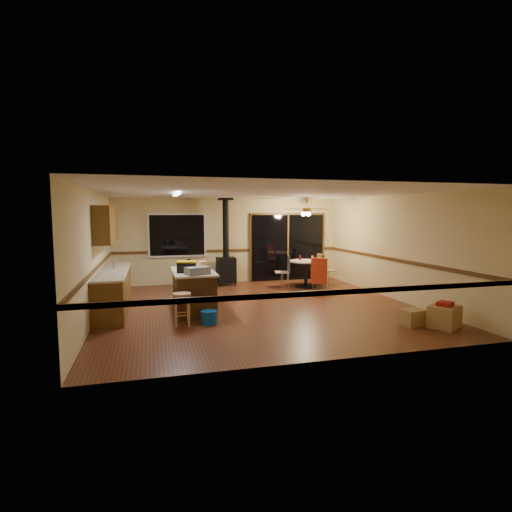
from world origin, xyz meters
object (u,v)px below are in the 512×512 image
object	(u,v)px
toolbox_black	(187,268)
blue_bucket	(209,317)
chair_left	(286,267)
chair_right	(321,266)
kitchen_island	(193,291)
wood_stove	(226,261)
box_corner_b	(412,317)
bar_stool	(182,309)
toolbox_grey	(198,271)
box_corner_a	(444,317)
box_under_window	(195,280)
chair_near	(319,271)
dining_table	(306,269)

from	to	relation	value
toolbox_black	blue_bucket	size ratio (longest dim) A/B	1.20
chair_left	chair_right	size ratio (longest dim) A/B	0.74
kitchen_island	chair_left	bearing A→B (deg)	36.91
wood_stove	toolbox_black	world-z (taller)	wood_stove
box_corner_b	bar_stool	bearing A→B (deg)	165.03
wood_stove	chair_right	distance (m)	2.85
kitchen_island	bar_stool	xyz separation A→B (m)	(-0.33, -1.08, -0.14)
toolbox_grey	box_corner_a	world-z (taller)	toolbox_grey
box_corner_a	toolbox_grey	bearing A→B (deg)	156.09
bar_stool	box_corner_a	distance (m)	4.96
kitchen_island	toolbox_grey	size ratio (longest dim) A/B	3.48
toolbox_grey	box_under_window	bearing A→B (deg)	84.92
chair_near	box_under_window	distance (m)	3.69
kitchen_island	box_corner_b	xyz separation A→B (m)	(3.92, -2.22, -0.30)
bar_stool	chair_near	bearing A→B (deg)	30.90
blue_bucket	chair_left	bearing A→B (deg)	50.52
wood_stove	toolbox_black	bearing A→B (deg)	-113.92
kitchen_island	wood_stove	xyz separation A→B (m)	(1.30, 3.05, 0.28)
kitchen_island	dining_table	xyz separation A→B (m)	(3.49, 2.09, 0.08)
blue_bucket	box_corner_b	size ratio (longest dim) A/B	0.82
wood_stove	toolbox_black	size ratio (longest dim) A/B	6.61
chair_near	chair_left	bearing A→B (deg)	123.44
bar_stool	blue_bucket	distance (m)	0.54
chair_left	box_under_window	xyz separation A→B (m)	(-2.53, 0.93, -0.40)
chair_left	wood_stove	bearing A→B (deg)	151.10
toolbox_black	toolbox_grey	bearing A→B (deg)	-57.97
toolbox_grey	blue_bucket	size ratio (longest dim) A/B	1.52
wood_stove	box_under_window	world-z (taller)	wood_stove
dining_table	chair_near	world-z (taller)	chair_near
toolbox_grey	box_corner_b	world-z (taller)	toolbox_grey
kitchen_island	toolbox_black	size ratio (longest dim) A/B	4.41
toolbox_grey	box_corner_a	size ratio (longest dim) A/B	0.88
box_under_window	box_corner_a	distance (m)	6.92
blue_bucket	box_under_window	bearing A→B (deg)	87.49
toolbox_black	bar_stool	xyz separation A→B (m)	(-0.17, -0.83, -0.69)
toolbox_black	bar_stool	size ratio (longest dim) A/B	0.60
bar_stool	box_corner_b	bearing A→B (deg)	-14.97
wood_stove	dining_table	bearing A→B (deg)	-23.60
bar_stool	chair_near	size ratio (longest dim) A/B	0.90
toolbox_black	box_corner_a	xyz separation A→B (m)	(4.58, -2.26, -0.80)
wood_stove	chair_near	xyz separation A→B (m)	(2.22, -1.82, -0.13)
kitchen_island	blue_bucket	distance (m)	1.18
wood_stove	toolbox_black	xyz separation A→B (m)	(-1.46, -3.30, 0.28)
bar_stool	box_under_window	world-z (taller)	bar_stool
wood_stove	box_corner_a	size ratio (longest dim) A/B	4.60
chair_left	box_under_window	size ratio (longest dim) A/B	1.09
kitchen_island	dining_table	world-z (taller)	kitchen_island
bar_stool	box_corner_b	size ratio (longest dim) A/B	1.64
kitchen_island	box_under_window	bearing A→B (deg)	83.39
blue_bucket	chair_near	xyz separation A→B (m)	(3.34, 2.35, 0.46)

